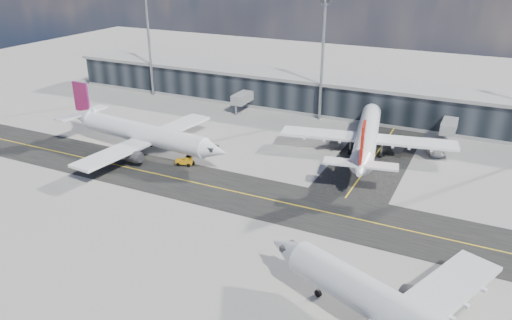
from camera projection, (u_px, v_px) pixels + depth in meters
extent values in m
plane|color=gray|center=(222.00, 201.00, 82.65)|extent=(300.00, 300.00, 0.00)
cube|color=black|center=(234.00, 191.00, 85.95)|extent=(180.00, 14.00, 0.02)
cube|color=black|center=(380.00, 149.00, 104.29)|extent=(14.00, 50.00, 0.02)
cube|color=yellow|center=(234.00, 191.00, 85.94)|extent=(180.00, 0.25, 0.01)
cube|color=yellow|center=(380.00, 149.00, 104.28)|extent=(0.25, 50.00, 0.01)
cube|color=black|center=(329.00, 96.00, 126.54)|extent=(150.00, 12.00, 8.00)
cube|color=gray|center=(330.00, 79.00, 124.81)|extent=(152.00, 13.00, 0.80)
cube|color=gray|center=(328.00, 110.00, 127.95)|extent=(150.00, 12.20, 0.80)
cube|color=gray|center=(245.00, 96.00, 128.21)|extent=(3.00, 10.00, 2.40)
cylinder|color=gray|center=(236.00, 110.00, 124.98)|extent=(0.60, 0.60, 2.40)
cube|color=gray|center=(450.00, 124.00, 107.98)|extent=(3.00, 10.00, 2.40)
cylinder|color=gray|center=(445.00, 142.00, 104.75)|extent=(0.60, 0.60, 2.40)
cylinder|color=gray|center=(149.00, 45.00, 137.07)|extent=(0.70, 0.70, 28.00)
cylinder|color=gray|center=(322.00, 62.00, 116.84)|extent=(0.70, 0.70, 28.00)
cylinder|color=white|center=(144.00, 133.00, 100.87)|extent=(31.24, 7.22, 4.13)
cone|color=white|center=(214.00, 150.00, 92.35)|extent=(5.55, 4.63, 4.13)
cone|color=white|center=(82.00, 116.00, 109.41)|extent=(6.58, 4.73, 4.13)
cube|color=white|center=(148.00, 139.00, 100.78)|extent=(8.66, 35.45, 0.52)
cylinder|color=#2D2D30|center=(172.00, 136.00, 105.56)|extent=(4.55, 2.80, 2.37)
cylinder|color=#2D2D30|center=(130.00, 155.00, 95.88)|extent=(4.55, 2.80, 2.37)
cube|color=silver|center=(172.00, 133.00, 105.24)|extent=(2.10, 0.62, 0.83)
cube|color=silver|center=(129.00, 151.00, 95.55)|extent=(2.10, 0.62, 0.83)
cube|color=#6A1550|center=(81.00, 97.00, 107.46)|extent=(4.36, 0.90, 6.40)
cube|color=white|center=(82.00, 113.00, 109.16)|extent=(4.12, 12.62, 0.36)
cube|color=#2D2D30|center=(211.00, 148.00, 92.44)|extent=(2.28, 2.47, 0.72)
cylinder|color=gray|center=(192.00, 159.00, 95.99)|extent=(0.27, 0.27, 2.07)
cylinder|color=black|center=(193.00, 163.00, 96.29)|extent=(0.96, 0.45, 0.93)
cylinder|color=black|center=(152.00, 144.00, 105.19)|extent=(1.18, 0.63, 1.14)
cylinder|color=black|center=(130.00, 153.00, 100.35)|extent=(1.18, 0.63, 1.14)
cylinder|color=white|center=(367.00, 135.00, 99.96)|extent=(9.83, 31.22, 4.13)
cone|color=white|center=(372.00, 110.00, 115.55)|extent=(5.02, 5.85, 4.13)
cone|color=white|center=(360.00, 167.00, 83.68)|extent=(5.22, 6.86, 4.13)
cube|color=white|center=(367.00, 138.00, 101.29)|extent=(35.48, 11.62, 0.52)
cylinder|color=#2D2D30|center=(337.00, 139.00, 104.16)|extent=(3.14, 4.71, 2.38)
cylinder|color=#2D2D30|center=(398.00, 144.00, 101.14)|extent=(3.14, 4.71, 2.38)
cube|color=silver|center=(337.00, 135.00, 103.83)|extent=(0.79, 2.11, 0.83)
cube|color=silver|center=(398.00, 141.00, 100.81)|extent=(0.79, 2.11, 0.83)
cube|color=#AA180B|center=(363.00, 142.00, 82.44)|extent=(1.26, 4.35, 6.41)
cube|color=white|center=(361.00, 164.00, 83.43)|extent=(12.72, 5.15, 0.36)
cube|color=#2D2D30|center=(372.00, 109.00, 114.93)|extent=(2.62, 2.45, 0.72)
cylinder|color=gray|center=(370.00, 129.00, 112.10)|extent=(0.29, 0.29, 2.07)
cylinder|color=black|center=(369.00, 132.00, 112.40)|extent=(0.53, 0.98, 0.93)
cylinder|color=black|center=(350.00, 152.00, 101.20)|extent=(0.72, 1.21, 1.14)
cylinder|color=black|center=(381.00, 155.00, 99.69)|extent=(0.72, 1.21, 1.14)
cone|color=silver|center=(289.00, 250.00, 61.97)|extent=(6.31, 5.75, 4.11)
cylinder|color=#2D2D30|center=(424.00, 303.00, 55.97)|extent=(4.88, 3.82, 2.36)
cube|color=silver|center=(425.00, 297.00, 55.65)|extent=(2.05, 1.16, 0.82)
cube|color=#2D2D30|center=(292.00, 249.00, 61.45)|extent=(2.76, 2.87, 0.72)
cylinder|color=gray|center=(318.00, 288.00, 59.56)|extent=(0.32, 0.32, 2.05)
cylinder|color=black|center=(318.00, 293.00, 59.86)|extent=(0.99, 0.68, 0.92)
cube|color=orange|center=(184.00, 161.00, 96.00)|extent=(3.45, 2.24, 0.74)
cube|color=orange|center=(189.00, 159.00, 95.56)|extent=(1.48, 1.63, 0.95)
cube|color=black|center=(189.00, 157.00, 95.42)|extent=(1.36, 1.55, 0.26)
cylinder|color=black|center=(191.00, 163.00, 96.60)|extent=(0.78, 0.45, 0.74)
cylinder|color=black|center=(189.00, 165.00, 95.36)|extent=(0.78, 0.45, 0.74)
cylinder|color=black|center=(180.00, 162.00, 96.98)|extent=(0.78, 0.45, 0.74)
cylinder|color=black|center=(178.00, 164.00, 95.74)|extent=(0.78, 0.45, 0.74)
imported|color=white|center=(434.00, 150.00, 101.46)|extent=(5.17, 6.78, 1.71)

